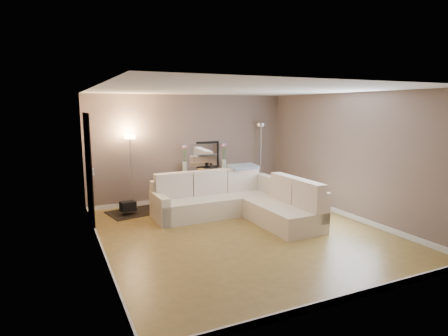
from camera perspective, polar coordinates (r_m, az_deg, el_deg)
name	(u,v)px	position (r m, az deg, el deg)	size (l,w,h in m)	color
floor	(242,233)	(7.06, 2.78, -9.85)	(5.00, 5.50, 0.01)	olive
ceiling	(243,90)	(6.67, 2.96, 11.83)	(5.00, 5.50, 0.01)	white
wall_back	(190,148)	(9.25, -5.14, 3.00)	(5.00, 0.02, 2.60)	#7B685F
wall_front	(356,196)	(4.53, 19.41, -4.11)	(5.00, 0.02, 2.60)	#7B685F
wall_left	(97,174)	(6.01, -18.81, -0.87)	(0.02, 5.50, 2.60)	#7B685F
wall_right	(349,156)	(8.21, 18.57, 1.76)	(0.02, 5.50, 2.60)	#7B685F
baseboard_back	(192,198)	(9.45, -4.97, -4.57)	(5.00, 0.03, 0.10)	white
baseboard_front	(348,297)	(4.98, 18.38, -18.20)	(5.00, 0.03, 0.10)	white
baseboard_left	(103,252)	(6.34, -17.98, -12.04)	(0.03, 5.50, 0.10)	white
baseboard_right	(345,214)	(8.44, 18.00, -6.69)	(0.03, 5.50, 0.10)	white
doorway	(89,170)	(7.72, -19.92, -0.28)	(0.02, 1.20, 2.20)	black
switch_plate	(93,172)	(6.86, -19.31, -0.53)	(0.02, 0.08, 0.12)	white
sectional_sofa	(238,201)	(7.92, 2.20, -5.05)	(2.71, 2.57, 0.94)	beige
throw_blanket	(243,166)	(8.58, 2.94, 0.24)	(0.67, 0.39, 0.05)	gray
console_table	(202,184)	(9.33, -3.37, -2.38)	(1.23, 0.38, 0.75)	black
leaning_mirror	(203,155)	(9.39, -3.28, 2.00)	(0.86, 0.08, 0.67)	black
table_decor	(205,169)	(9.25, -2.89, -0.08)	(0.52, 0.12, 0.12)	gold
flower_vase_left	(185,160)	(9.09, -6.02, 1.25)	(0.14, 0.12, 0.64)	silver
flower_vase_right	(224,158)	(9.43, -0.01, 1.60)	(0.14, 0.12, 0.64)	silver
floor_lamp_lit	(131,157)	(8.64, -14.06, 1.58)	(0.28, 0.28, 1.68)	silver
floor_lamp_unlit	(261,144)	(9.84, 5.65, 3.61)	(0.33, 0.33, 1.90)	silver
charcoal_rug	(135,212)	(8.56, -13.48, -6.57)	(1.10, 0.82, 0.01)	black
black_bag	(128,206)	(8.37, -14.43, -5.65)	(0.31, 0.22, 0.20)	black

